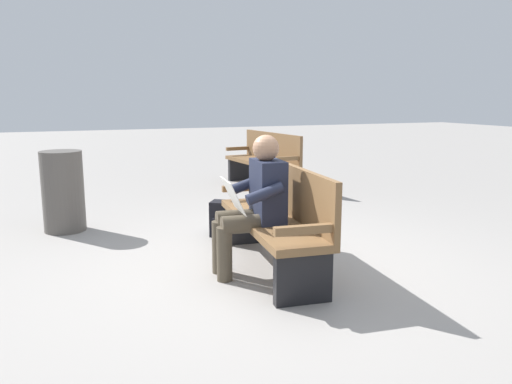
# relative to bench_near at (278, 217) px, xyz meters

# --- Properties ---
(ground_plane) EXTENTS (40.00, 40.00, 0.00)m
(ground_plane) POSITION_rel_bench_near_xyz_m (0.01, 0.07, -0.46)
(ground_plane) COLOR gray
(bench_near) EXTENTS (1.84, 0.68, 0.90)m
(bench_near) POSITION_rel_bench_near_xyz_m (0.00, 0.00, 0.00)
(bench_near) COLOR brown
(bench_near) RESTS_ON ground
(person_seated) EXTENTS (0.60, 0.60, 1.18)m
(person_seated) POSITION_rel_bench_near_xyz_m (-0.06, 0.24, 0.17)
(person_seated) COLOR #1E2338
(person_seated) RESTS_ON ground
(backpack) EXTENTS (0.35, 0.37, 0.38)m
(backpack) POSITION_rel_bench_near_xyz_m (1.14, 0.10, -0.27)
(backpack) COLOR black
(backpack) RESTS_ON ground
(bench_far) EXTENTS (1.84, 0.65, 0.90)m
(bench_far) POSITION_rel_bench_near_xyz_m (3.79, -1.49, 0.00)
(bench_far) COLOR brown
(bench_far) RESTS_ON ground
(trash_bin) EXTENTS (0.45, 0.45, 0.90)m
(trash_bin) POSITION_rel_bench_near_xyz_m (2.04, 1.70, -0.01)
(trash_bin) COLOR #514C47
(trash_bin) RESTS_ON ground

